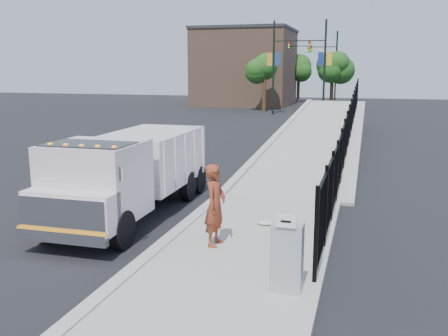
# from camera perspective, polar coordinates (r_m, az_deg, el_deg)

# --- Properties ---
(ground) EXTENTS (120.00, 120.00, 0.00)m
(ground) POSITION_cam_1_polar(r_m,az_deg,el_deg) (12.39, -5.42, -7.77)
(ground) COLOR black
(ground) RESTS_ON ground
(sidewalk) EXTENTS (3.55, 12.00, 0.12)m
(sidewalk) POSITION_cam_1_polar(r_m,az_deg,el_deg) (10.03, 0.79, -12.10)
(sidewalk) COLOR #9E998E
(sidewalk) RESTS_ON ground
(curb) EXTENTS (0.30, 12.00, 0.16)m
(curb) POSITION_cam_1_polar(r_m,az_deg,el_deg) (10.65, -9.43, -10.70)
(curb) COLOR #ADAAA3
(curb) RESTS_ON ground
(ramp) EXTENTS (3.95, 24.06, 3.19)m
(ramp) POSITION_cam_1_polar(r_m,az_deg,el_deg) (27.27, 11.26, 2.61)
(ramp) COLOR #9E998E
(ramp) RESTS_ON ground
(iron_fence) EXTENTS (0.10, 28.00, 1.80)m
(iron_fence) POSITION_cam_1_polar(r_m,az_deg,el_deg) (23.11, 13.99, 3.19)
(iron_fence) COLOR black
(iron_fence) RESTS_ON ground
(truck) EXTENTS (2.32, 6.90, 2.36)m
(truck) POSITION_cam_1_polar(r_m,az_deg,el_deg) (13.86, -10.85, -0.19)
(truck) COLOR black
(truck) RESTS_ON ground
(worker) EXTENTS (0.50, 0.71, 1.85)m
(worker) POSITION_cam_1_polar(r_m,az_deg,el_deg) (11.16, -1.02, -4.27)
(worker) COLOR brown
(worker) RESTS_ON sidewalk
(utility_cabinet) EXTENTS (0.55, 0.40, 1.25)m
(utility_cabinet) POSITION_cam_1_polar(r_m,az_deg,el_deg) (9.09, 7.21, -10.08)
(utility_cabinet) COLOR gray
(utility_cabinet) RESTS_ON sidewalk
(arrow_sign) EXTENTS (0.35, 0.04, 0.22)m
(arrow_sign) POSITION_cam_1_polar(r_m,az_deg,el_deg) (8.64, 7.11, -6.06)
(arrow_sign) COLOR white
(arrow_sign) RESTS_ON utility_cabinet
(debris) EXTENTS (0.43, 0.43, 0.11)m
(debris) POSITION_cam_1_polar(r_m,az_deg,el_deg) (12.90, 4.76, -6.17)
(debris) COLOR silver
(debris) RESTS_ON sidewalk
(light_pole_0) EXTENTS (3.77, 0.22, 8.00)m
(light_pole_0) POSITION_cam_1_polar(r_m,az_deg,el_deg) (44.32, 6.08, 11.72)
(light_pole_0) COLOR black
(light_pole_0) RESTS_ON ground
(light_pole_1) EXTENTS (3.78, 0.22, 8.00)m
(light_pole_1) POSITION_cam_1_polar(r_m,az_deg,el_deg) (43.67, 11.02, 11.58)
(light_pole_1) COLOR black
(light_pole_1) RESTS_ON ground
(light_pole_2) EXTENTS (3.77, 0.22, 8.00)m
(light_pole_2) POSITION_cam_1_polar(r_m,az_deg,el_deg) (54.64, 6.95, 11.62)
(light_pole_2) COLOR black
(light_pole_2) RESTS_ON ground
(light_pole_3) EXTENTS (3.78, 0.22, 8.00)m
(light_pole_3) POSITION_cam_1_polar(r_m,az_deg,el_deg) (57.03, 12.38, 11.43)
(light_pole_3) COLOR black
(light_pole_3) RESTS_ON ground
(tree_0) EXTENTS (2.45, 2.45, 5.22)m
(tree_0) POSITION_cam_1_polar(r_m,az_deg,el_deg) (47.51, 4.67, 11.20)
(tree_0) COLOR #382314
(tree_0) RESTS_ON ground
(tree_1) EXTENTS (2.53, 2.53, 5.27)m
(tree_1) POSITION_cam_1_polar(r_m,az_deg,el_deg) (51.40, 12.29, 11.00)
(tree_1) COLOR #382314
(tree_1) RESTS_ON ground
(tree_2) EXTENTS (2.93, 2.93, 5.46)m
(tree_2) POSITION_cam_1_polar(r_m,az_deg,el_deg) (61.02, 8.56, 11.17)
(tree_2) COLOR #382314
(tree_2) RESTS_ON ground
(building) EXTENTS (10.00, 10.00, 8.00)m
(building) POSITION_cam_1_polar(r_m,az_deg,el_deg) (56.48, 2.48, 11.31)
(building) COLOR #8C664C
(building) RESTS_ON ground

